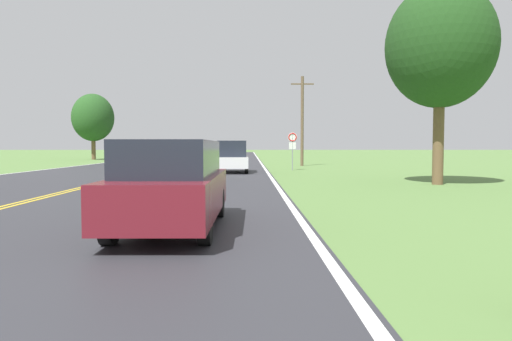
% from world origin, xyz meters
% --- Properties ---
extents(traffic_sign, '(0.60, 0.10, 2.44)m').
position_xyz_m(traffic_sign, '(9.01, 27.99, 1.83)').
color(traffic_sign, gray).
rests_on(traffic_sign, ground).
extents(utility_pole_midground, '(1.80, 0.24, 7.05)m').
position_xyz_m(utility_pole_midground, '(10.40, 34.65, 3.67)').
color(utility_pole_midground, brown).
rests_on(utility_pole_midground, ground).
extents(tree_left_verge, '(4.30, 4.30, 8.04)m').
position_xyz_m(tree_left_verge, '(13.86, 16.86, 5.54)').
color(tree_left_verge, brown).
rests_on(tree_left_verge, ground).
extents(tree_behind_sign, '(4.77, 4.77, 7.63)m').
position_xyz_m(tree_behind_sign, '(-11.93, 51.85, 4.87)').
color(tree_behind_sign, brown).
rests_on(tree_behind_sign, ground).
extents(car_maroon_van_nearest, '(1.75, 4.57, 1.66)m').
position_xyz_m(car_maroon_van_nearest, '(4.79, 7.02, 0.87)').
color(car_maroon_van_nearest, black).
rests_on(car_maroon_van_nearest, ground).
extents(car_white_van_approaching, '(1.89, 4.38, 1.87)m').
position_xyz_m(car_white_van_approaching, '(5.22, 25.51, 0.97)').
color(car_white_van_approaching, black).
rests_on(car_white_van_approaching, ground).
extents(car_dark_blue_sedan_mid_near, '(1.92, 4.82, 1.27)m').
position_xyz_m(car_dark_blue_sedan_mid_near, '(-6.25, 85.60, 0.67)').
color(car_dark_blue_sedan_mid_near, black).
rests_on(car_dark_blue_sedan_mid_near, ground).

